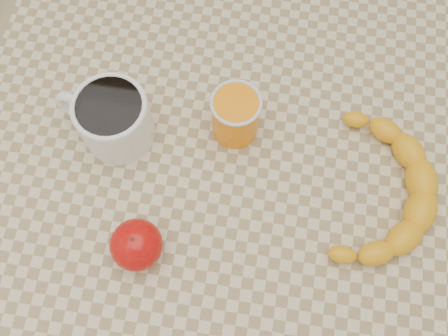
# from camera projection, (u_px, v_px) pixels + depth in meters

# --- Properties ---
(ground) EXTENTS (3.00, 3.00, 0.00)m
(ground) POSITION_uv_depth(u_px,v_px,m) (224.00, 264.00, 1.44)
(ground) COLOR tan
(ground) RESTS_ON ground
(table) EXTENTS (0.80, 0.80, 0.75)m
(table) POSITION_uv_depth(u_px,v_px,m) (224.00, 191.00, 0.82)
(table) COLOR beige
(table) RESTS_ON ground
(coffee_mug) EXTENTS (0.16, 0.13, 0.09)m
(coffee_mug) POSITION_uv_depth(u_px,v_px,m) (112.00, 118.00, 0.72)
(coffee_mug) COLOR white
(coffee_mug) RESTS_ON table
(orange_juice_glass) EXTENTS (0.07, 0.07, 0.09)m
(orange_juice_glass) POSITION_uv_depth(u_px,v_px,m) (236.00, 115.00, 0.73)
(orange_juice_glass) COLOR orange
(orange_juice_glass) RESTS_ON table
(apple) EXTENTS (0.09, 0.09, 0.07)m
(apple) POSITION_uv_depth(u_px,v_px,m) (136.00, 245.00, 0.67)
(apple) COLOR #A80508
(apple) RESTS_ON table
(banana) EXTENTS (0.30, 0.35, 0.04)m
(banana) POSITION_uv_depth(u_px,v_px,m) (380.00, 192.00, 0.71)
(banana) COLOR #FAAF16
(banana) RESTS_ON table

